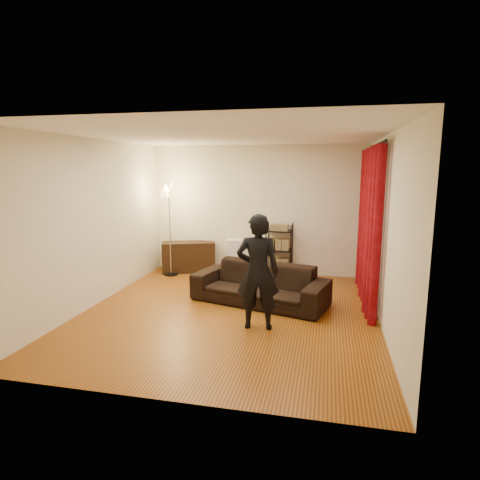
% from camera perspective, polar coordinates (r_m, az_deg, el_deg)
% --- Properties ---
extents(floor, '(5.00, 5.00, 0.00)m').
position_cam_1_polar(floor, '(6.40, -1.47, -10.18)').
color(floor, '#9A5917').
rests_on(floor, ground).
extents(ceiling, '(5.00, 5.00, 0.00)m').
position_cam_1_polar(ceiling, '(6.01, -1.60, 14.70)').
color(ceiling, white).
rests_on(ceiling, ground).
extents(wall_back, '(5.00, 0.00, 5.00)m').
position_cam_1_polar(wall_back, '(8.49, 2.53, 4.27)').
color(wall_back, beige).
rests_on(wall_back, ground).
extents(wall_front, '(5.00, 0.00, 5.00)m').
position_cam_1_polar(wall_front, '(3.72, -10.81, -3.65)').
color(wall_front, beige).
rests_on(wall_front, ground).
extents(wall_left, '(0.00, 5.00, 5.00)m').
position_cam_1_polar(wall_left, '(6.95, -19.88, 2.34)').
color(wall_left, beige).
rests_on(wall_left, ground).
extents(wall_right, '(0.00, 5.00, 5.00)m').
position_cam_1_polar(wall_right, '(5.94, 20.05, 1.08)').
color(wall_right, beige).
rests_on(wall_right, ground).
extents(curtain_rod, '(0.04, 2.65, 0.04)m').
position_cam_1_polar(curtain_rod, '(6.99, 18.63, 12.58)').
color(curtain_rod, black).
rests_on(curtain_rod, wall_right).
extents(curtain, '(0.22, 2.65, 2.55)m').
position_cam_1_polar(curtain, '(7.04, 17.87, 1.94)').
color(curtain, maroon).
rests_on(curtain, ground).
extents(sofa, '(2.38, 1.43, 0.65)m').
position_cam_1_polar(sofa, '(6.71, 2.81, -6.27)').
color(sofa, black).
rests_on(sofa, ground).
extents(person, '(0.63, 0.45, 1.63)m').
position_cam_1_polar(person, '(5.56, 2.54, -4.54)').
color(person, black).
rests_on(person, ground).
extents(media_cabinet, '(1.20, 0.77, 0.65)m').
position_cam_1_polar(media_cabinet, '(8.76, -7.30, -2.39)').
color(media_cabinet, black).
rests_on(media_cabinet, ground).
extents(storage_boxes, '(0.36, 0.32, 0.77)m').
position_cam_1_polar(storage_boxes, '(8.36, -0.88, -2.51)').
color(storage_boxes, white).
rests_on(storage_boxes, ground).
extents(wire_shelf, '(0.52, 0.38, 1.11)m').
position_cam_1_polar(wire_shelf, '(8.32, 5.59, -1.43)').
color(wire_shelf, black).
rests_on(wire_shelf, ground).
extents(floor_lamp, '(0.41, 0.41, 1.94)m').
position_cam_1_polar(floor_lamp, '(8.42, -9.95, 1.47)').
color(floor_lamp, silver).
rests_on(floor_lamp, ground).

